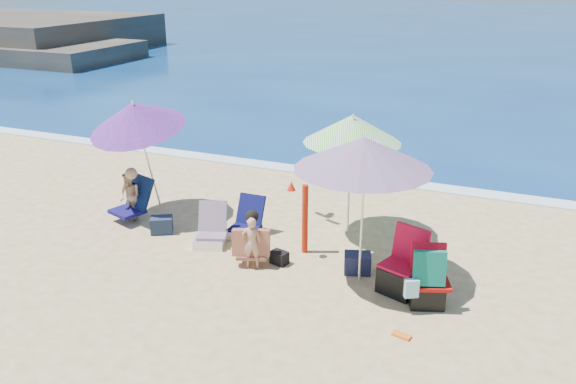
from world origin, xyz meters
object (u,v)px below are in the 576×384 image
at_px(umbrella_blue, 135,116).
at_px(camp_chair_right, 427,284).
at_px(person_center, 252,242).
at_px(person_left, 131,196).
at_px(chair_navy, 246,226).
at_px(furled_umbrella, 302,213).
at_px(umbrella_turquoise, 363,153).
at_px(camp_chair_left, 401,274).
at_px(umbrella_striped, 352,129).
at_px(chair_rainbow, 211,234).

bearing_deg(umbrella_blue, camp_chair_right, -11.50).
distance_m(umbrella_blue, person_center, 3.42).
distance_m(umbrella_blue, person_left, 1.54).
relative_size(chair_navy, camp_chair_right, 0.78).
xyz_separation_m(furled_umbrella, chair_navy, (-1.17, 0.24, -0.55)).
bearing_deg(person_center, umbrella_turquoise, 8.07).
xyz_separation_m(umbrella_turquoise, camp_chair_left, (0.70, -0.11, -1.75)).
distance_m(umbrella_striped, person_center, 2.59).
distance_m(camp_chair_right, person_left, 5.86).
height_order(chair_navy, person_left, person_left).
height_order(furled_umbrella, chair_rainbow, furled_umbrella).
distance_m(chair_navy, camp_chair_right, 3.58).
distance_m(chair_navy, chair_rainbow, 0.68).
xyz_separation_m(umbrella_blue, chair_navy, (2.27, -0.06, -1.81)).
height_order(umbrella_striped, camp_chair_right, umbrella_striped).
distance_m(umbrella_blue, camp_chair_left, 5.61).
bearing_deg(chair_rainbow, camp_chair_left, -5.40).
bearing_deg(person_left, camp_chair_left, -7.34).
xyz_separation_m(umbrella_striped, camp_chair_left, (1.31, -1.63, -1.69)).
xyz_separation_m(umbrella_striped, furled_umbrella, (-0.51, -1.02, -1.24)).
height_order(chair_rainbow, person_center, person_center).
height_order(umbrella_turquoise, umbrella_blue, umbrella_blue).
bearing_deg(camp_chair_right, umbrella_striped, 132.67).
distance_m(camp_chair_left, person_center, 2.42).
height_order(umbrella_striped, furled_umbrella, umbrella_striped).
relative_size(camp_chair_left, camp_chair_right, 1.07).
bearing_deg(furled_umbrella, umbrella_blue, 174.99).
bearing_deg(camp_chair_left, person_left, 172.66).
relative_size(person_center, person_left, 0.84).
relative_size(furled_umbrella, camp_chair_left, 1.37).
xyz_separation_m(umbrella_striped, camp_chair_right, (1.73, -1.87, -1.65)).
relative_size(umbrella_blue, person_center, 2.75).
relative_size(camp_chair_left, person_left, 0.93).
bearing_deg(camp_chair_right, chair_navy, 162.23).
height_order(umbrella_striped, camp_chair_left, umbrella_striped).
distance_m(umbrella_turquoise, furled_umbrella, 1.79).
distance_m(chair_navy, person_left, 2.39).
height_order(umbrella_turquoise, person_center, umbrella_turquoise).
xyz_separation_m(person_center, person_left, (-2.96, 0.82, 0.05)).
bearing_deg(camp_chair_left, camp_chair_right, -30.33).
relative_size(chair_navy, chair_rainbow, 0.90).
xyz_separation_m(umbrella_blue, camp_chair_right, (5.68, -1.16, -1.67)).
distance_m(furled_umbrella, camp_chair_left, 1.97).
distance_m(umbrella_turquoise, camp_chair_left, 1.89).
bearing_deg(umbrella_turquoise, chair_rainbow, 175.62).
xyz_separation_m(umbrella_turquoise, chair_rainbow, (-2.73, 0.21, -1.86)).
relative_size(umbrella_striped, chair_rainbow, 2.84).
distance_m(furled_umbrella, camp_chair_right, 2.43).
bearing_deg(camp_chair_left, person_center, -176.97).
relative_size(umbrella_striped, chair_navy, 3.17).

